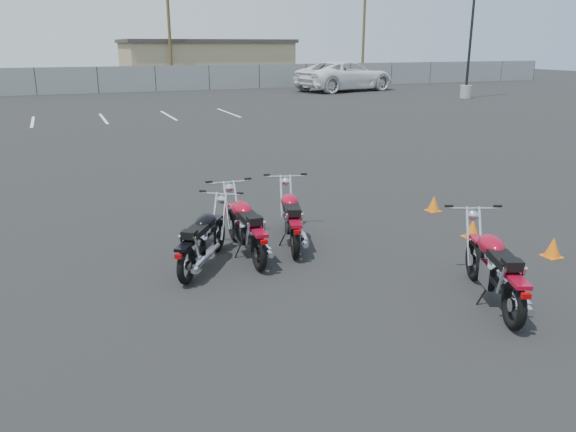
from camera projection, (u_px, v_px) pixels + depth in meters
name	position (u px, v px, depth m)	size (l,w,h in m)	color
ground	(291.00, 269.00, 8.54)	(120.00, 120.00, 0.00)	black
motorcycle_front_red	(246.00, 227.00, 9.00)	(0.82, 2.11, 1.03)	black
motorcycle_second_black	(203.00, 239.00, 8.52)	(1.43, 1.81, 0.96)	black
motorcycle_third_red	(291.00, 218.00, 9.49)	(1.03, 2.05, 1.01)	black
motorcycle_rear_red	(495.00, 268.00, 7.32)	(1.23, 2.10, 1.05)	black
training_cone_near	(434.00, 203.00, 11.47)	(0.27, 0.27, 0.32)	orange
training_cone_far	(472.00, 228.00, 9.89)	(0.28, 0.28, 0.33)	orange
training_cone_extra	(553.00, 247.00, 8.99)	(0.27, 0.27, 0.33)	orange
light_pole_east	(469.00, 51.00, 34.88)	(0.80, 0.70, 10.94)	gray
chainlink_fence	(98.00, 80.00, 39.21)	(80.06, 0.06, 1.80)	slate
tan_building_east	(205.00, 61.00, 50.53)	(14.40, 9.40, 3.70)	tan
utility_pole_c	(169.00, 26.00, 43.82)	(1.80, 0.24, 9.00)	#4D3B23
utility_pole_d	(364.00, 28.00, 51.28)	(1.80, 0.24, 9.00)	#4D3B23
parking_line_stripes	(69.00, 120.00, 25.30)	(15.12, 4.00, 0.01)	silver
white_van	(345.00, 67.00, 40.86)	(8.81, 3.52, 3.35)	white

